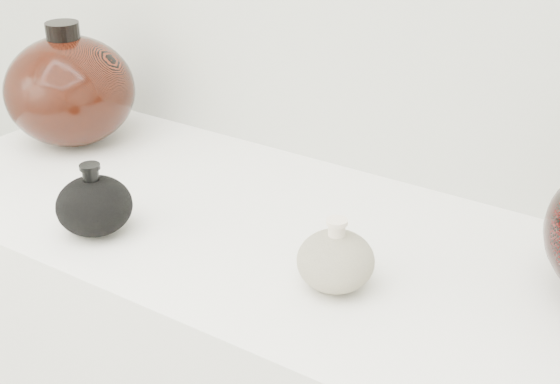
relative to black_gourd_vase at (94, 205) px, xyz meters
The scene contains 3 objects.
black_gourd_vase is the anchor object (origin of this frame).
cream_gourd_vase 0.37m from the black_gourd_vase, 10.47° to the left, with size 0.13×0.13×0.10m.
left_round_pot 0.36m from the black_gourd_vase, 141.62° to the left, with size 0.28×0.28×0.22m.
Camera 1 is at (0.58, 0.13, 1.46)m, focal length 50.00 mm.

